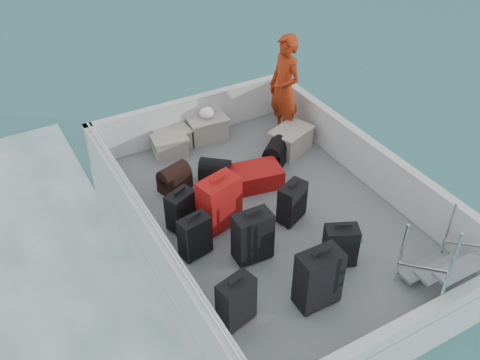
# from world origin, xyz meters

# --- Properties ---
(ground) EXTENTS (160.00, 160.00, 0.00)m
(ground) POSITION_xyz_m (0.00, 0.00, 0.00)
(ground) COLOR #1C5962
(ground) RESTS_ON ground
(ferry_hull) EXTENTS (3.60, 5.00, 0.60)m
(ferry_hull) POSITION_xyz_m (0.00, 0.00, 0.30)
(ferry_hull) COLOR silver
(ferry_hull) RESTS_ON ground
(deck) EXTENTS (3.30, 4.70, 0.02)m
(deck) POSITION_xyz_m (0.00, 0.00, 0.61)
(deck) COLOR slate
(deck) RESTS_ON ferry_hull
(deck_fittings) EXTENTS (3.60, 5.00, 0.90)m
(deck_fittings) POSITION_xyz_m (0.35, -0.32, 0.99)
(deck_fittings) COLOR silver
(deck_fittings) RESTS_ON deck
(suitcase_0) EXTENTS (0.46, 0.33, 0.64)m
(suitcase_0) POSITION_xyz_m (-1.28, -1.39, 0.94)
(suitcase_0) COLOR black
(suitcase_0) RESTS_ON deck
(suitcase_1) EXTENTS (0.43, 0.29, 0.59)m
(suitcase_1) POSITION_xyz_m (-1.21, -0.20, 0.91)
(suitcase_1) COLOR black
(suitcase_1) RESTS_ON deck
(suitcase_2) EXTENTS (0.45, 0.36, 0.57)m
(suitcase_2) POSITION_xyz_m (-1.14, 0.37, 0.90)
(suitcase_2) COLOR black
(suitcase_2) RESTS_ON deck
(suitcase_3) EXTENTS (0.51, 0.30, 0.77)m
(suitcase_3) POSITION_xyz_m (-0.33, -1.60, 1.00)
(suitcase_3) COLOR black
(suitcase_3) RESTS_ON deck
(suitcase_4) EXTENTS (0.48, 0.30, 0.70)m
(suitcase_4) POSITION_xyz_m (-0.60, -0.61, 0.97)
(suitcase_4) COLOR black
(suitcase_4) RESTS_ON deck
(suitcase_5) EXTENTS (0.61, 0.45, 0.76)m
(suitcase_5) POSITION_xyz_m (-0.68, 0.15, 1.00)
(suitcase_5) COLOR #AB0D13
(suitcase_5) RESTS_ON deck
(suitcase_6) EXTENTS (0.47, 0.39, 0.57)m
(suitcase_6) POSITION_xyz_m (0.30, -1.22, 0.91)
(suitcase_6) COLOR black
(suitcase_6) RESTS_ON deck
(suitcase_7) EXTENTS (0.47, 0.38, 0.58)m
(suitcase_7) POSITION_xyz_m (0.24, -0.24, 0.91)
(suitcase_7) COLOR black
(suitcase_7) RESTS_ON deck
(suitcase_8) EXTENTS (0.82, 0.62, 0.29)m
(suitcase_8) POSITION_xyz_m (0.22, 0.68, 0.77)
(suitcase_8) COLOR #AB0D13
(suitcase_8) RESTS_ON deck
(duffel_0) EXTENTS (0.52, 0.41, 0.32)m
(duffel_0) POSITION_xyz_m (-0.89, 1.17, 0.78)
(duffel_0) COLOR black
(duffel_0) RESTS_ON deck
(duffel_1) EXTENTS (0.54, 0.52, 0.32)m
(duffel_1) POSITION_xyz_m (-0.29, 1.02, 0.78)
(duffel_1) COLOR black
(duffel_1) RESTS_ON deck
(duffel_2) EXTENTS (0.53, 0.51, 0.32)m
(duffel_2) POSITION_xyz_m (0.76, 1.00, 0.78)
(duffel_2) COLOR black
(duffel_2) RESTS_ON deck
(crate_0) EXTENTS (0.55, 0.41, 0.31)m
(crate_0) POSITION_xyz_m (-0.58, 2.05, 0.77)
(crate_0) COLOR #A59D90
(crate_0) RESTS_ON deck
(crate_1) EXTENTS (0.54, 0.39, 0.32)m
(crate_1) POSITION_xyz_m (-0.46, 2.20, 0.78)
(crate_1) COLOR #A59D90
(crate_1) RESTS_ON deck
(crate_2) EXTENTS (0.66, 0.49, 0.37)m
(crate_2) POSITION_xyz_m (0.17, 2.20, 0.81)
(crate_2) COLOR #A59D90
(crate_2) RESTS_ON deck
(crate_3) EXTENTS (0.74, 0.62, 0.38)m
(crate_3) POSITION_xyz_m (1.18, 1.19, 0.81)
(crate_3) COLOR #A59D90
(crate_3) RESTS_ON deck
(yellow_bag) EXTENTS (0.28, 0.26, 0.22)m
(yellow_bag) POSITION_xyz_m (1.45, 1.68, 0.73)
(yellow_bag) COLOR gold
(yellow_bag) RESTS_ON deck
(white_bag) EXTENTS (0.24, 0.24, 0.18)m
(white_bag) POSITION_xyz_m (0.17, 2.20, 1.08)
(white_bag) COLOR white
(white_bag) RESTS_ON crate_2
(passenger) EXTENTS (0.47, 0.69, 1.80)m
(passenger) POSITION_xyz_m (1.30, 1.63, 1.52)
(passenger) COLOR red
(passenger) RESTS_ON deck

